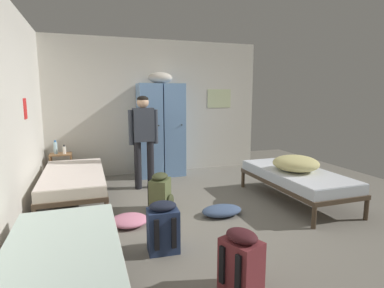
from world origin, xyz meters
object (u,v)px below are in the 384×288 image
shelf_unit (61,166)px  bed_right (296,177)px  person_traveler (144,133)px  backpack_navy (163,228)px  bedding_heap (296,163)px  backpack_maroon (242,263)px  water_bottle (55,148)px  lotion_bottle (64,150)px  bed_left_front (62,264)px  clothes_pile_denim (222,211)px  bed_left_rear (74,178)px  backpack_olive (161,193)px  clothes_pile_pink (129,220)px  locker_bank (161,128)px

shelf_unit → bed_right: bearing=-31.9°
person_traveler → backpack_navy: size_ratio=2.94×
bedding_heap → backpack_maroon: bearing=-136.5°
backpack_maroon → water_bottle: bearing=113.7°
water_bottle → lotion_bottle: 0.17m
bed_left_front → clothes_pile_denim: (1.92, 1.34, -0.31)m
water_bottle → backpack_navy: (1.26, -3.05, -0.42)m
backpack_navy → water_bottle: bearing=112.5°
bed_left_rear → backpack_olive: bearing=-32.3°
backpack_olive → backpack_maroon: 2.03m
person_traveler → clothes_pile_pink: (-0.47, -1.50, -0.92)m
locker_bank → clothes_pile_pink: (-0.96, -2.29, -0.91)m
locker_bank → bedding_heap: bearing=-55.1°
locker_bank → backpack_olive: bearing=-103.5°
locker_bank → bed_left_rear: size_ratio=1.09×
locker_bank → clothes_pile_denim: size_ratio=3.68×
clothes_pile_denim → clothes_pile_pink: size_ratio=1.19×
shelf_unit → backpack_maroon: shelf_unit is taller
shelf_unit → clothes_pile_denim: size_ratio=1.01×
clothes_pile_pink → locker_bank: bearing=67.2°
bed_left_front → locker_bank: bearing=66.2°
locker_bank → backpack_olive: (-0.47, -1.93, -0.71)m
clothes_pile_pink → backpack_olive: bearing=35.4°
bedding_heap → clothes_pile_pink: (-2.53, -0.05, -0.55)m
backpack_maroon → clothes_pile_pink: bearing=113.2°
clothes_pile_pink → bed_right: bearing=1.7°
shelf_unit → bed_left_front: bearing=-86.1°
lotion_bottle → backpack_olive: 2.33m
person_traveler → water_bottle: person_traveler is taller
bed_left_front → clothes_pile_pink: (0.68, 1.43, -0.32)m
bedding_heap → backpack_navy: size_ratio=1.25×
clothes_pile_pink → lotion_bottle: bearing=111.3°
shelf_unit → bed_right: (3.50, -2.17, 0.04)m
bed_left_front → bed_right: bearing=24.9°
bed_left_rear → clothes_pile_denim: bed_left_rear is taller
bed_left_front → person_traveler: person_traveler is taller
bedding_heap → backpack_navy: 2.45m
locker_bank → backpack_navy: (-0.71, -3.07, -0.71)m
locker_bank → clothes_pile_pink: locker_bank is taller
shelf_unit → bed_left_front: 3.69m
shelf_unit → backpack_maroon: size_ratio=1.04×
locker_bank → clothes_pile_denim: locker_bank is taller
bed_left_front → clothes_pile_denim: bed_left_front is taller
locker_bank → clothes_pile_pink: 2.64m
lotion_bottle → clothes_pile_denim: lotion_bottle is taller
backpack_maroon → locker_bank: bearing=86.4°
lotion_bottle → bed_left_front: bearing=-87.2°
bedding_heap → clothes_pile_pink: 2.59m
shelf_unit → bed_left_front: shelf_unit is taller
shelf_unit → water_bottle: size_ratio=2.30×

